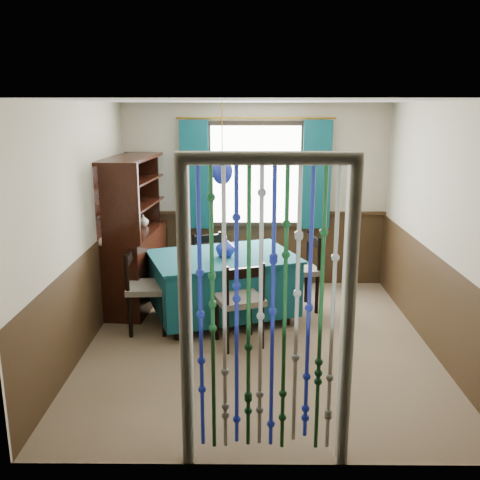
{
  "coord_description": "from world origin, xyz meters",
  "views": [
    {
      "loc": [
        -0.15,
        -5.27,
        2.45
      ],
      "look_at": [
        -0.2,
        0.48,
        1.01
      ],
      "focal_mm": 40.0,
      "sensor_mm": 36.0,
      "label": 1
    }
  ],
  "objects_px": {
    "chair_right": "(300,270)",
    "sideboard": "(134,255)",
    "chair_far": "(210,266)",
    "bowl_shelf": "(131,208)",
    "vase_table": "(225,247)",
    "vase_sideboard": "(143,220)",
    "chair_left": "(145,288)",
    "pendant_lamp": "(222,171)",
    "dining_table": "(223,282)",
    "chair_near": "(240,301)"
  },
  "relations": [
    {
      "from": "chair_far",
      "to": "vase_sideboard",
      "type": "xyz_separation_m",
      "value": [
        -0.89,
        0.26,
        0.55
      ]
    },
    {
      "from": "sideboard",
      "to": "pendant_lamp",
      "type": "relative_size",
      "value": 2.07
    },
    {
      "from": "chair_near",
      "to": "pendant_lamp",
      "type": "distance_m",
      "value": 1.47
    },
    {
      "from": "dining_table",
      "to": "vase_sideboard",
      "type": "distance_m",
      "value": 1.5
    },
    {
      "from": "sideboard",
      "to": "bowl_shelf",
      "type": "bearing_deg",
      "value": -74.04
    },
    {
      "from": "vase_table",
      "to": "bowl_shelf",
      "type": "distance_m",
      "value": 1.21
    },
    {
      "from": "vase_sideboard",
      "to": "chair_right",
      "type": "bearing_deg",
      "value": -15.23
    },
    {
      "from": "chair_right",
      "to": "vase_sideboard",
      "type": "distance_m",
      "value": 2.15
    },
    {
      "from": "chair_left",
      "to": "dining_table",
      "type": "bearing_deg",
      "value": 108.2
    },
    {
      "from": "chair_far",
      "to": "bowl_shelf",
      "type": "xyz_separation_m",
      "value": [
        -0.89,
        -0.41,
        0.83
      ]
    },
    {
      "from": "chair_left",
      "to": "vase_table",
      "type": "height_order",
      "value": "vase_table"
    },
    {
      "from": "dining_table",
      "to": "pendant_lamp",
      "type": "height_order",
      "value": "pendant_lamp"
    },
    {
      "from": "vase_sideboard",
      "to": "dining_table",
      "type": "bearing_deg",
      "value": -39.35
    },
    {
      "from": "chair_left",
      "to": "pendant_lamp",
      "type": "height_order",
      "value": "pendant_lamp"
    },
    {
      "from": "dining_table",
      "to": "chair_near",
      "type": "height_order",
      "value": "chair_near"
    },
    {
      "from": "dining_table",
      "to": "chair_far",
      "type": "relative_size",
      "value": 2.19
    },
    {
      "from": "chair_left",
      "to": "chair_near",
      "type": "bearing_deg",
      "value": 66.44
    },
    {
      "from": "chair_far",
      "to": "bowl_shelf",
      "type": "height_order",
      "value": "bowl_shelf"
    },
    {
      "from": "sideboard",
      "to": "pendant_lamp",
      "type": "distance_m",
      "value": 1.68
    },
    {
      "from": "vase_table",
      "to": "chair_right",
      "type": "bearing_deg",
      "value": 22.55
    },
    {
      "from": "chair_near",
      "to": "chair_far",
      "type": "height_order",
      "value": "chair_near"
    },
    {
      "from": "chair_left",
      "to": "sideboard",
      "type": "xyz_separation_m",
      "value": [
        -0.29,
        0.87,
        0.14
      ]
    },
    {
      "from": "vase_table",
      "to": "vase_sideboard",
      "type": "relative_size",
      "value": 1.27
    },
    {
      "from": "chair_left",
      "to": "pendant_lamp",
      "type": "bearing_deg",
      "value": 108.2
    },
    {
      "from": "chair_left",
      "to": "vase_table",
      "type": "bearing_deg",
      "value": 105.31
    },
    {
      "from": "dining_table",
      "to": "bowl_shelf",
      "type": "xyz_separation_m",
      "value": [
        -1.08,
        0.21,
        0.85
      ]
    },
    {
      "from": "chair_far",
      "to": "vase_table",
      "type": "distance_m",
      "value": 0.82
    },
    {
      "from": "dining_table",
      "to": "bowl_shelf",
      "type": "bearing_deg",
      "value": 149.57
    },
    {
      "from": "vase_table",
      "to": "bowl_shelf",
      "type": "xyz_separation_m",
      "value": [
        -1.11,
        0.25,
        0.41
      ]
    },
    {
      "from": "dining_table",
      "to": "sideboard",
      "type": "height_order",
      "value": "sideboard"
    },
    {
      "from": "dining_table",
      "to": "chair_right",
      "type": "bearing_deg",
      "value": 0.43
    },
    {
      "from": "vase_sideboard",
      "to": "bowl_shelf",
      "type": "bearing_deg",
      "value": -90.0
    },
    {
      "from": "vase_sideboard",
      "to": "sideboard",
      "type": "bearing_deg",
      "value": -99.76
    },
    {
      "from": "chair_right",
      "to": "bowl_shelf",
      "type": "relative_size",
      "value": 4.64
    },
    {
      "from": "chair_right",
      "to": "bowl_shelf",
      "type": "distance_m",
      "value": 2.17
    },
    {
      "from": "chair_right",
      "to": "sideboard",
      "type": "distance_m",
      "value": 2.09
    },
    {
      "from": "pendant_lamp",
      "to": "vase_table",
      "type": "bearing_deg",
      "value": -53.06
    },
    {
      "from": "dining_table",
      "to": "vase_table",
      "type": "xyz_separation_m",
      "value": [
        0.03,
        -0.04,
        0.43
      ]
    },
    {
      "from": "chair_far",
      "to": "chair_right",
      "type": "relative_size",
      "value": 0.91
    },
    {
      "from": "chair_left",
      "to": "chair_far",
      "type": "bearing_deg",
      "value": 142.1
    },
    {
      "from": "vase_sideboard",
      "to": "chair_near",
      "type": "bearing_deg",
      "value": -51.48
    },
    {
      "from": "bowl_shelf",
      "to": "vase_sideboard",
      "type": "distance_m",
      "value": 0.73
    },
    {
      "from": "dining_table",
      "to": "vase_sideboard",
      "type": "relative_size",
      "value": 11.44
    },
    {
      "from": "chair_left",
      "to": "pendant_lamp",
      "type": "xyz_separation_m",
      "value": [
        0.85,
        0.33,
        1.26
      ]
    },
    {
      "from": "dining_table",
      "to": "vase_sideboard",
      "type": "xyz_separation_m",
      "value": [
        -1.08,
        0.89,
        0.56
      ]
    },
    {
      "from": "dining_table",
      "to": "chair_right",
      "type": "height_order",
      "value": "chair_right"
    },
    {
      "from": "chair_near",
      "to": "bowl_shelf",
      "type": "bearing_deg",
      "value": 124.38
    },
    {
      "from": "chair_left",
      "to": "vase_sideboard",
      "type": "bearing_deg",
      "value": -172.69
    },
    {
      "from": "chair_left",
      "to": "sideboard",
      "type": "distance_m",
      "value": 0.93
    },
    {
      "from": "chair_near",
      "to": "vase_table",
      "type": "relative_size",
      "value": 4.4
    }
  ]
}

